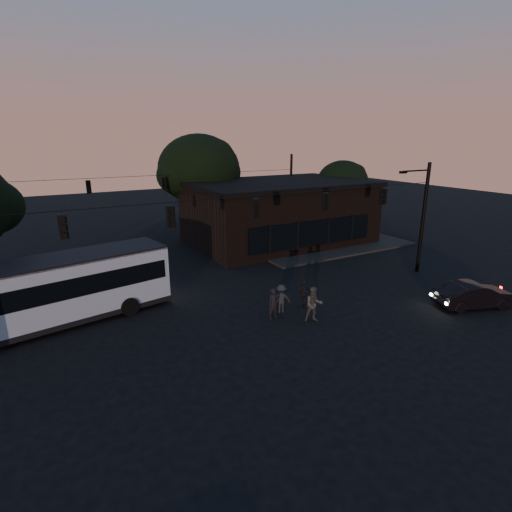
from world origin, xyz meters
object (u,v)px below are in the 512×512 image
building (278,212)px  pedestrian_a (274,304)px  pedestrian_c (303,293)px  bus (45,290)px  pedestrian_b (314,304)px  pedestrian_d (281,299)px  car (475,295)px

building → pedestrian_a: size_ratio=9.44×
pedestrian_a → pedestrian_c: 2.21m
bus → pedestrian_c: (12.36, -4.27, -1.10)m
pedestrian_b → pedestrian_d: size_ratio=1.18×
pedestrian_a → pedestrian_b: bearing=-38.5°
building → pedestrian_a: 16.27m
car → pedestrian_b: (-8.83, 2.91, 0.22)m
car → pedestrian_d: size_ratio=2.76×
pedestrian_b → pedestrian_d: 1.93m
bus → car: bearing=-33.9°
pedestrian_b → pedestrian_a: bearing=162.6°
bus → pedestrian_c: bearing=-29.7°
car → pedestrian_b: bearing=90.0°
bus → car: bus is taller
building → bus: building is taller
car → building: bearing=23.3°
building → pedestrian_d: building is taller
building → pedestrian_b: size_ratio=8.32×
car → pedestrian_c: bearing=79.1°
car → pedestrian_b: pedestrian_b is taller
pedestrian_b → pedestrian_c: size_ratio=1.15×
pedestrian_b → pedestrian_c: 1.79m
pedestrian_d → pedestrian_b: bearing=137.9°
pedestrian_a → pedestrian_b: pedestrian_b is taller
bus → pedestrian_d: 11.78m
building → pedestrian_a: building is taller
pedestrian_a → pedestrian_d: pedestrian_a is taller
bus → car: (20.61, -8.88, -1.19)m
car → pedestrian_a: bearing=86.3°
car → pedestrian_c: pedestrian_c is taller
pedestrian_d → pedestrian_c: bearing=-159.7°
pedestrian_d → car: bearing=176.0°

